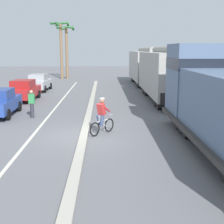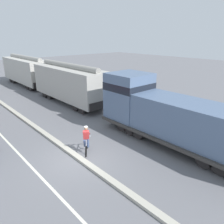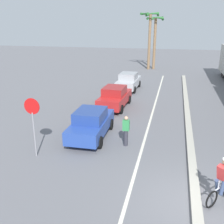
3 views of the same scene
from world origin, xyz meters
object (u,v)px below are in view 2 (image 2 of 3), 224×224
Objects in this scene: locomotive at (168,117)px; hopper_car_middle at (26,71)px; hopper_car_lead at (69,83)px; cyclist at (86,140)px.

locomotive is 1.10× the size of hopper_car_middle.
hopper_car_lead is 6.18× the size of cyclist.
locomotive is 12.16m from hopper_car_lead.
cyclist is at bearing 154.15° from locomotive.
hopper_car_middle is at bearing 77.17° from cyclist.
cyclist is at bearing -116.44° from hopper_car_lead.
hopper_car_middle reaches higher than cyclist.
locomotive reaches higher than hopper_car_middle.
hopper_car_lead is at bearing 63.56° from cyclist.
hopper_car_lead reaches higher than cyclist.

